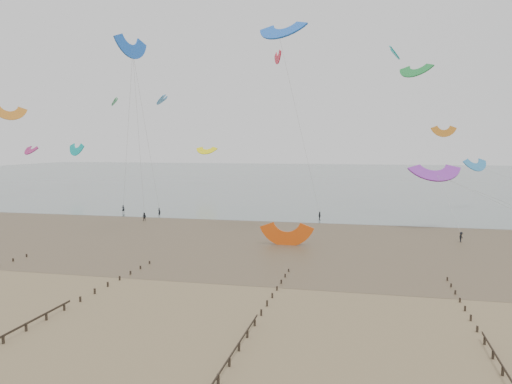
% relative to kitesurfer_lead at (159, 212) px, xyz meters
% --- Properties ---
extents(ground, '(500.00, 500.00, 0.00)m').
position_rel_kitesurfer_lead_xyz_m(ground, '(30.24, -52.30, -0.88)').
color(ground, brown).
rests_on(ground, ground).
extents(sea_and_shore, '(500.00, 665.00, 0.03)m').
position_rel_kitesurfer_lead_xyz_m(sea_and_shore, '(26.16, -17.90, -0.87)').
color(sea_and_shore, '#475654').
rests_on(sea_and_shore, ground).
extents(kitesurfer_lead, '(0.75, 0.63, 1.76)m').
position_rel_kitesurfer_lead_xyz_m(kitesurfer_lead, '(0.00, 0.00, 0.00)').
color(kitesurfer_lead, black).
rests_on(kitesurfer_lead, ground).
extents(kitesurfers, '(103.60, 26.92, 1.85)m').
position_rel_kitesurfer_lead_xyz_m(kitesurfers, '(54.93, -3.11, -0.01)').
color(kitesurfers, black).
rests_on(kitesurfers, ground).
extents(grounded_kite, '(6.85, 5.37, 3.74)m').
position_rel_kitesurfer_lead_xyz_m(grounded_kite, '(31.44, -24.58, -0.88)').
color(grounded_kite, '#E24E0E').
rests_on(grounded_kite, ground).
extents(kites_airborne, '(255.75, 114.77, 43.40)m').
position_rel_kitesurfer_lead_xyz_m(kites_airborne, '(22.05, 37.85, 21.19)').
color(kites_airborne, orange).
rests_on(kites_airborne, ground).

